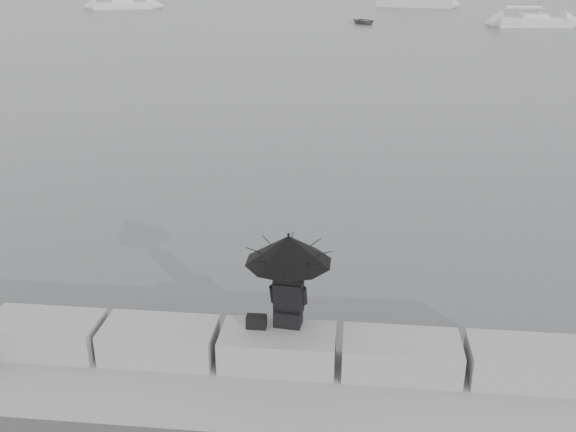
# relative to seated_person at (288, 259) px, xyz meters

# --- Properties ---
(ground) EXTENTS (360.00, 360.00, 0.00)m
(ground) POSITION_rel_seated_person_xyz_m (-0.12, 0.18, -2.01)
(ground) COLOR #4D4F52
(ground) RESTS_ON ground
(stone_block_far_left) EXTENTS (1.60, 0.80, 0.50)m
(stone_block_far_left) POSITION_rel_seated_person_xyz_m (-3.52, -0.27, -1.26)
(stone_block_far_left) COLOR gray
(stone_block_far_left) RESTS_ON promenade
(stone_block_left) EXTENTS (1.60, 0.80, 0.50)m
(stone_block_left) POSITION_rel_seated_person_xyz_m (-1.82, -0.27, -1.26)
(stone_block_left) COLOR gray
(stone_block_left) RESTS_ON promenade
(stone_block_centre) EXTENTS (1.60, 0.80, 0.50)m
(stone_block_centre) POSITION_rel_seated_person_xyz_m (-0.12, -0.27, -1.26)
(stone_block_centre) COLOR gray
(stone_block_centre) RESTS_ON promenade
(stone_block_right) EXTENTS (1.60, 0.80, 0.50)m
(stone_block_right) POSITION_rel_seated_person_xyz_m (1.58, -0.27, -1.26)
(stone_block_right) COLOR gray
(stone_block_right) RESTS_ON promenade
(stone_block_far_right) EXTENTS (1.60, 0.80, 0.50)m
(stone_block_far_right) POSITION_rel_seated_person_xyz_m (3.28, -0.27, -1.26)
(stone_block_far_right) COLOR gray
(stone_block_far_right) RESTS_ON promenade
(seated_person) EXTENTS (1.21, 1.21, 1.39)m
(seated_person) POSITION_rel_seated_person_xyz_m (0.00, 0.00, 0.00)
(seated_person) COLOR black
(seated_person) RESTS_ON stone_block_centre
(bag) EXTENTS (0.28, 0.16, 0.18)m
(bag) POSITION_rel_seated_person_xyz_m (-0.43, -0.16, -0.92)
(bag) COLOR black
(bag) RESTS_ON stone_block_centre
(sailboat_left) EXTENTS (7.67, 4.54, 12.90)m
(sailboat_left) POSITION_rel_seated_person_xyz_m (-28.96, 74.60, -1.48)
(sailboat_left) COLOR white
(sailboat_left) RESTS_ON ground
(sailboat_right) EXTENTS (6.77, 2.90, 12.90)m
(sailboat_right) POSITION_rel_seated_person_xyz_m (16.89, 56.02, -1.47)
(sailboat_right) COLOR white
(sailboat_right) RESTS_ON ground
(motor_cruiser) EXTENTS (10.21, 5.40, 4.50)m
(motor_cruiser) POSITION_rel_seated_person_xyz_m (8.13, 81.87, -1.12)
(motor_cruiser) COLOR white
(motor_cruiser) RESTS_ON ground
(dinghy) EXTENTS (3.17, 2.84, 0.51)m
(dinghy) POSITION_rel_seated_person_xyz_m (1.40, 57.54, -1.76)
(dinghy) COLOR gray
(dinghy) RESTS_ON ground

